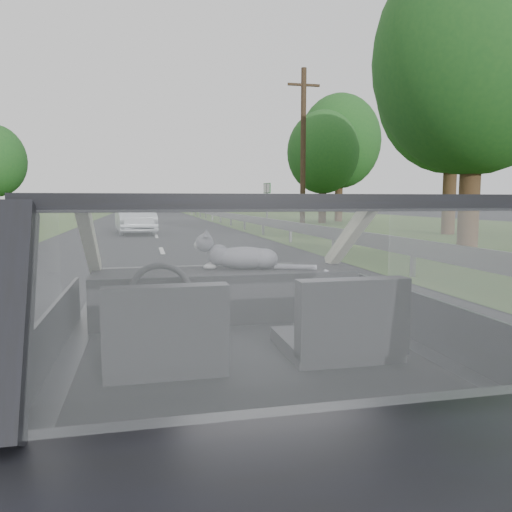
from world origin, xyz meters
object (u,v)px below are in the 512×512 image
subject_car (245,341)px  highway_sign (267,204)px  other_car (135,218)px  cat (244,256)px  utility_pole (303,152)px

subject_car → highway_sign: bearing=75.8°
other_car → subject_car: bearing=-93.4°
other_car → highway_sign: highway_sign is taller
subject_car → cat: subject_car is taller
cat → utility_pole: (6.13, 17.74, 2.42)m
cat → other_car: 19.28m
highway_sign → utility_pole: 7.95m
highway_sign → utility_pole: utility_pole is taller
subject_car → cat: bearing=78.8°
highway_sign → cat: bearing=-113.2°
other_car → highway_sign: 9.62m
subject_car → utility_pole: 19.62m
cat → highway_sign: bearing=90.6°
cat → subject_car: bearing=-86.3°
subject_car → cat: size_ratio=7.32×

